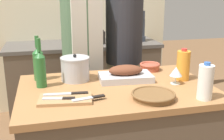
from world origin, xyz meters
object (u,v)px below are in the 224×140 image
object	(u,v)px
stock_pot	(75,69)
stand_mixer	(137,29)
condiment_bottle_short	(94,35)
cutting_board	(65,99)
condiment_bottle_tall	(103,38)
wicker_basket	(153,95)
person_cook_aproned	(82,49)
wine_glass_left	(176,72)
knife_paring	(60,98)
knife_chef	(68,94)
juice_jug	(183,65)
roasting_pan	(126,75)
wine_bottle_green	(38,63)
mixing_bowl	(150,66)
milk_jug	(205,82)
person_cook_guest	(124,49)
knife_bread	(90,98)
wine_bottle_dark	(40,68)

from	to	relation	value
stock_pot	stand_mixer	bearing A→B (deg)	55.73
stock_pot	condiment_bottle_short	bearing A→B (deg)	74.35
cutting_board	condiment_bottle_tall	xyz separation A→B (m)	(0.55, 1.58, 0.07)
wicker_basket	person_cook_aproned	bearing A→B (deg)	105.11
wine_glass_left	stand_mixer	world-z (taller)	stand_mixer
knife_paring	knife_chef	bearing A→B (deg)	52.36
stock_pot	juice_jug	bearing A→B (deg)	-12.87
roasting_pan	wine_bottle_green	world-z (taller)	wine_bottle_green
cutting_board	knife_paring	size ratio (longest dim) A/B	1.73
mixing_bowl	milk_jug	bearing A→B (deg)	-81.93
condiment_bottle_tall	cutting_board	bearing A→B (deg)	-109.24
knife_paring	person_cook_guest	distance (m)	1.17
milk_jug	wine_glass_left	world-z (taller)	milk_jug
knife_chef	wicker_basket	bearing A→B (deg)	-17.01
wicker_basket	juice_jug	size ratio (longest dim) A/B	1.16
wine_glass_left	cutting_board	bearing A→B (deg)	-170.63
juice_jug	roasting_pan	bearing A→B (deg)	168.98
cutting_board	knife_bread	size ratio (longest dim) A/B	1.62
milk_jug	wine_bottle_dark	distance (m)	1.02
knife_bread	knife_chef	bearing A→B (deg)	140.50
wicker_basket	person_cook_guest	size ratio (longest dim) A/B	0.15
mixing_bowl	wine_bottle_dark	distance (m)	0.85
person_cook_guest	milk_jug	bearing A→B (deg)	-95.54
roasting_pan	knife_paring	distance (m)	0.55
wine_bottle_green	wine_bottle_dark	distance (m)	0.15
stock_pot	knife_bread	distance (m)	0.41
milk_jug	person_cook_guest	xyz separation A→B (m)	(-0.16, 1.12, -0.03)
stock_pot	knife_paring	world-z (taller)	stock_pot
mixing_bowl	stand_mixer	distance (m)	1.22
roasting_pan	knife_paring	bearing A→B (deg)	-149.19
wine_glass_left	mixing_bowl	bearing A→B (deg)	98.00
condiment_bottle_short	person_cook_aproned	world-z (taller)	person_cook_aproned
mixing_bowl	juice_jug	xyz separation A→B (m)	(0.14, -0.28, 0.07)
wine_glass_left	condiment_bottle_tall	size ratio (longest dim) A/B	0.74
condiment_bottle_tall	knife_paring	bearing A→B (deg)	-110.13
wine_glass_left	condiment_bottle_short	world-z (taller)	condiment_bottle_short
milk_jug	wine_glass_left	distance (m)	0.29
knife_paring	person_cook_guest	world-z (taller)	person_cook_guest
milk_jug	stand_mixer	xyz separation A→B (m)	(0.20, 1.82, 0.05)
knife_paring	condiment_bottle_short	xyz separation A→B (m)	(0.49, 1.67, 0.07)
stock_pot	stand_mixer	xyz separation A→B (m)	(0.88, 1.29, 0.07)
roasting_pan	person_cook_guest	distance (m)	0.72
stock_pot	person_cook_aproned	world-z (taller)	person_cook_aproned
wine_glass_left	condiment_bottle_short	xyz separation A→B (m)	(-0.28, 1.53, 0.01)
person_cook_aproned	cutting_board	bearing A→B (deg)	-115.07
mixing_bowl	knife_bread	distance (m)	0.76
cutting_board	roasting_pan	bearing A→B (deg)	31.63
wicker_basket	juice_jug	distance (m)	0.45
mixing_bowl	person_cook_aproned	world-z (taller)	person_cook_aproned
knife_paring	condiment_bottle_short	world-z (taller)	condiment_bottle_short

